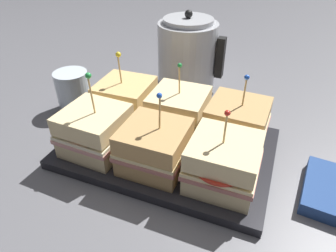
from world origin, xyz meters
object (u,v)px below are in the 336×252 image
at_px(drinking_glass, 73,91).
at_px(serving_platter, 168,148).
at_px(sandwich_back_left, 126,100).
at_px(sandwich_front_left, 95,131).
at_px(sandwich_front_center, 156,147).
at_px(sandwich_back_right, 237,123).
at_px(sandwich_front_right, 223,163).
at_px(kettle_steel, 187,54).
at_px(sandwich_back_center, 179,112).

bearing_deg(drinking_glass, serving_platter, -14.44).
xyz_separation_m(serving_platter, sandwich_back_left, (-0.13, 0.06, 0.05)).
distance_m(sandwich_front_left, sandwich_front_center, 0.13).
height_order(sandwich_front_center, sandwich_back_left, sandwich_back_left).
xyz_separation_m(sandwich_front_center, sandwich_back_right, (0.12, 0.13, 0.00)).
xyz_separation_m(sandwich_front_left, sandwich_back_right, (0.25, 0.13, 0.00)).
bearing_deg(serving_platter, sandwich_front_right, -26.72).
xyz_separation_m(serving_platter, sandwich_front_left, (-0.12, -0.06, 0.05)).
distance_m(sandwich_front_center, kettle_steel, 0.37).
bearing_deg(kettle_steel, sandwich_back_right, -51.73).
bearing_deg(sandwich_front_center, kettle_steel, 100.20).
bearing_deg(serving_platter, kettle_steel, 101.89).
distance_m(sandwich_front_left, sandwich_back_left, 0.12).
bearing_deg(sandwich_back_right, sandwich_front_center, -133.35).
xyz_separation_m(sandwich_back_left, sandwich_back_center, (0.13, -0.00, -0.00)).
bearing_deg(sandwich_back_left, drinking_glass, 175.96).
bearing_deg(sandwich_front_right, drinking_glass, 161.55).
relative_size(sandwich_back_center, drinking_glass, 1.54).
height_order(serving_platter, sandwich_back_right, sandwich_back_right).
distance_m(sandwich_front_right, drinking_glass, 0.42).
relative_size(sandwich_front_right, kettle_steel, 0.70).
distance_m(sandwich_back_left, kettle_steel, 0.24).
relative_size(sandwich_back_left, sandwich_back_center, 1.03).
height_order(sandwich_front_left, sandwich_back_right, sandwich_front_left).
distance_m(sandwich_back_right, kettle_steel, 0.30).
relative_size(sandwich_front_left, sandwich_back_right, 1.11).
height_order(sandwich_front_right, kettle_steel, kettle_steel).
xyz_separation_m(sandwich_front_left, kettle_steel, (0.06, 0.36, 0.03)).
height_order(serving_platter, sandwich_front_right, sandwich_front_right).
bearing_deg(kettle_steel, sandwich_front_center, -79.80).
distance_m(sandwich_front_center, sandwich_back_center, 0.12).
height_order(sandwich_front_right, drinking_glass, sandwich_front_right).
bearing_deg(sandwich_back_center, sandwich_front_center, -89.02).
bearing_deg(sandwich_front_center, sandwich_front_left, -179.90).
height_order(sandwich_back_left, kettle_steel, kettle_steel).
bearing_deg(sandwich_back_left, sandwich_back_right, 0.41).
height_order(serving_platter, drinking_glass, drinking_glass).
distance_m(sandwich_front_center, sandwich_back_right, 0.17).
distance_m(serving_platter, sandwich_back_right, 0.15).
bearing_deg(sandwich_back_left, sandwich_front_left, -89.37).
relative_size(serving_platter, sandwich_front_right, 2.81).
relative_size(sandwich_front_right, sandwich_back_center, 0.97).
bearing_deg(serving_platter, sandwich_front_left, -152.76).
bearing_deg(sandwich_front_center, drinking_glass, 154.18).
distance_m(sandwich_front_left, sandwich_front_right, 0.25).
xyz_separation_m(sandwich_front_left, drinking_glass, (-0.15, 0.13, -0.01)).
relative_size(serving_platter, sandwich_back_right, 2.75).
relative_size(sandwich_front_left, sandwich_back_left, 1.06).
xyz_separation_m(sandwich_front_right, sandwich_back_right, (-0.00, 0.12, 0.00)).
relative_size(sandwich_front_left, drinking_glass, 1.69).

